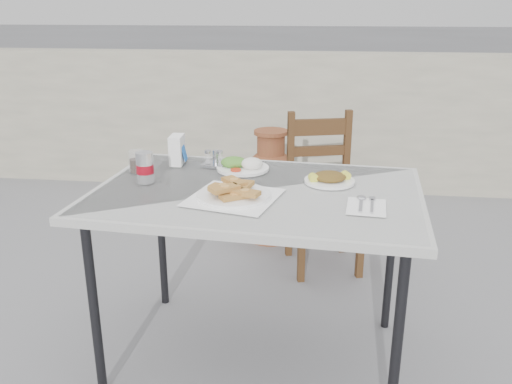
# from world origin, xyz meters

# --- Properties ---
(ground) EXTENTS (80.00, 80.00, 0.00)m
(ground) POSITION_xyz_m (0.00, 0.00, 0.00)
(ground) COLOR #606062
(ground) RESTS_ON ground
(cafe_table) EXTENTS (1.45, 1.04, 0.84)m
(cafe_table) POSITION_xyz_m (-0.05, -0.08, 0.78)
(cafe_table) COLOR black
(cafe_table) RESTS_ON ground
(pide_plate) EXTENTS (0.41, 0.41, 0.07)m
(pide_plate) POSITION_xyz_m (-0.13, -0.21, 0.87)
(pide_plate) COLOR white
(pide_plate) RESTS_ON cafe_table
(salad_rice_plate) EXTENTS (0.25, 0.25, 0.06)m
(salad_rice_plate) POSITION_xyz_m (-0.15, 0.19, 0.87)
(salad_rice_plate) COLOR white
(salad_rice_plate) RESTS_ON cafe_table
(salad_chopped_plate) EXTENTS (0.22, 0.22, 0.05)m
(salad_chopped_plate) POSITION_xyz_m (0.26, 0.04, 0.86)
(salad_chopped_plate) COLOR white
(salad_chopped_plate) RESTS_ON cafe_table
(soda_can) EXTENTS (0.08, 0.08, 0.14)m
(soda_can) POSITION_xyz_m (-0.55, -0.06, 0.91)
(soda_can) COLOR silver
(soda_can) RESTS_ON cafe_table
(cola_glass) EXTENTS (0.07, 0.07, 0.10)m
(cola_glass) POSITION_xyz_m (-0.64, 0.09, 0.89)
(cola_glass) COLOR white
(cola_glass) RESTS_ON cafe_table
(napkin_holder) EXTENTS (0.08, 0.12, 0.14)m
(napkin_holder) POSITION_xyz_m (-0.48, 0.24, 0.92)
(napkin_holder) COLOR white
(napkin_holder) RESTS_ON cafe_table
(condiment_caddy) EXTENTS (0.13, 0.11, 0.08)m
(condiment_caddy) POSITION_xyz_m (-0.29, 0.22, 0.87)
(condiment_caddy) COLOR silver
(condiment_caddy) RESTS_ON cafe_table
(cutlery_napkin) EXTENTS (0.17, 0.21, 0.01)m
(cutlery_napkin) POSITION_xyz_m (0.40, -0.24, 0.85)
(cutlery_napkin) COLOR white
(cutlery_napkin) RESTS_ON cafe_table
(chair) EXTENTS (0.53, 0.53, 0.97)m
(chair) POSITION_xyz_m (0.24, 0.95, 0.50)
(chair) COLOR #37230F
(chair) RESTS_ON ground
(terracotta_urn) EXTENTS (0.45, 0.45, 0.78)m
(terracotta_urn) POSITION_xyz_m (-0.13, 1.31, 0.36)
(terracotta_urn) COLOR brown
(terracotta_urn) RESTS_ON ground
(back_wall) EXTENTS (6.00, 0.25, 1.20)m
(back_wall) POSITION_xyz_m (0.00, 2.50, 0.60)
(back_wall) COLOR #A6A08B
(back_wall) RESTS_ON ground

